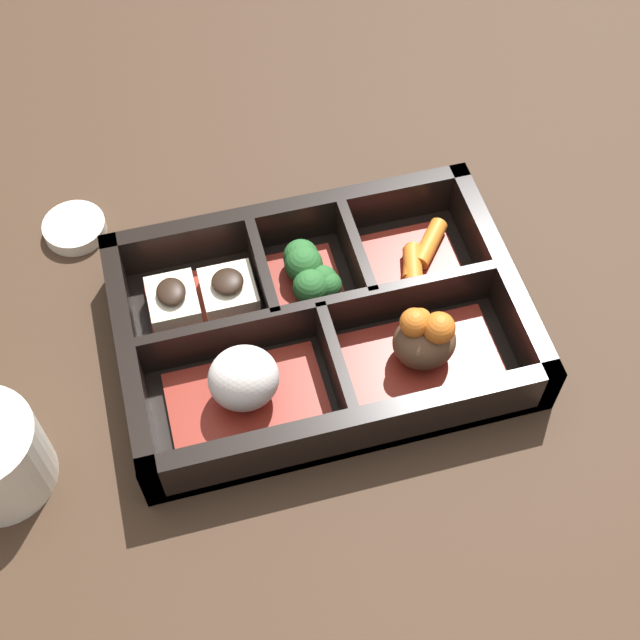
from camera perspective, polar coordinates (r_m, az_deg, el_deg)
ground_plane at (r=0.70m, az=-0.00°, el=-1.14°), size 3.00×3.00×0.00m
bento_base at (r=0.69m, az=-0.00°, el=-0.92°), size 0.30×0.21×0.01m
bento_rim at (r=0.68m, az=-0.01°, el=0.11°), size 0.30×0.21×0.05m
bowl_stew at (r=0.66m, az=6.67°, el=-1.47°), size 0.11×0.07×0.06m
bowl_rice at (r=0.64m, az=-4.86°, el=-4.06°), size 0.11×0.07×0.06m
bowl_carrots at (r=0.72m, az=6.11°, el=3.92°), size 0.07×0.07×0.02m
bowl_greens at (r=0.70m, az=-0.57°, el=2.96°), size 0.05×0.07×0.04m
bowl_tofu at (r=0.69m, az=-7.62°, el=1.36°), size 0.08×0.07×0.03m
sauce_dish at (r=0.78m, az=-15.43°, el=5.71°), size 0.05×0.05×0.01m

